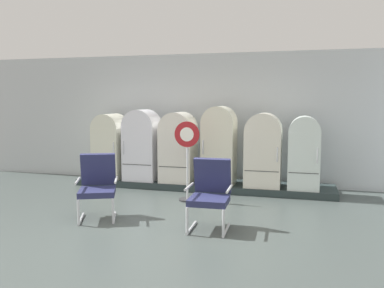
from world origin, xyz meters
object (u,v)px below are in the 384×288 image
object	(u,v)px
refrigerator_2	(178,145)
sign_stand	(187,162)
refrigerator_5	(304,150)
refrigerator_1	(142,143)
refrigerator_0	(111,144)
refrigerator_3	(219,143)
refrigerator_4	(263,148)
armchair_left	(98,184)
armchair_right	(210,191)

from	to	relation	value
refrigerator_2	sign_stand	bearing A→B (deg)	-64.36
refrigerator_5	sign_stand	world-z (taller)	refrigerator_5
refrigerator_1	refrigerator_5	bearing A→B (deg)	0.39
refrigerator_0	refrigerator_2	xyz separation A→B (m)	(1.57, -0.01, 0.02)
refrigerator_2	refrigerator_3	xyz separation A→B (m)	(0.88, -0.03, 0.07)
refrigerator_2	sign_stand	xyz separation A→B (m)	(0.49, -1.02, -0.18)
refrigerator_1	refrigerator_2	distance (m)	0.81
refrigerator_1	refrigerator_2	size ratio (longest dim) A/B	1.03
refrigerator_5	refrigerator_4	bearing A→B (deg)	-177.48
refrigerator_4	armchair_left	world-z (taller)	refrigerator_4
refrigerator_1	refrigerator_2	bearing A→B (deg)	1.83
refrigerator_4	refrigerator_5	distance (m)	0.78
refrigerator_1	armchair_right	size ratio (longest dim) A/B	1.50
refrigerator_4	armchair_right	world-z (taller)	refrigerator_4
refrigerator_0	refrigerator_2	size ratio (longest dim) A/B	0.97
refrigerator_0	refrigerator_5	size ratio (longest dim) A/B	1.01
refrigerator_2	refrigerator_5	world-z (taller)	refrigerator_2
refrigerator_4	refrigerator_5	size ratio (longest dim) A/B	1.04
refrigerator_2	armchair_left	distance (m)	2.52
refrigerator_1	refrigerator_4	world-z (taller)	refrigerator_1
armchair_right	sign_stand	world-z (taller)	sign_stand
refrigerator_1	refrigerator_2	xyz separation A→B (m)	(0.81, 0.03, -0.03)
refrigerator_0	armchair_left	xyz separation A→B (m)	(0.99, -2.43, -0.34)
refrigerator_1	armchair_right	world-z (taller)	refrigerator_1
refrigerator_4	refrigerator_5	world-z (taller)	refrigerator_4
refrigerator_4	refrigerator_1	bearing A→B (deg)	179.74
refrigerator_0	armchair_right	bearing A→B (deg)	-41.39
refrigerator_0	refrigerator_1	bearing A→B (deg)	-2.45
refrigerator_0	armchair_left	size ratio (longest dim) A/B	1.40
refrigerator_3	refrigerator_5	bearing A→B (deg)	0.93
refrigerator_1	refrigerator_3	size ratio (longest dim) A/B	0.95
refrigerator_3	sign_stand	xyz separation A→B (m)	(-0.39, -0.99, -0.25)
refrigerator_4	sign_stand	distance (m)	1.63
armchair_right	sign_stand	size ratio (longest dim) A/B	0.69
armchair_left	armchair_right	bearing A→B (deg)	-1.51
refrigerator_1	armchair_left	xyz separation A→B (m)	(0.23, -2.40, -0.39)
refrigerator_4	armchair_right	bearing A→B (deg)	-102.13
refrigerator_3	refrigerator_5	xyz separation A→B (m)	(1.67, 0.03, -0.10)
refrigerator_1	refrigerator_5	world-z (taller)	refrigerator_1
refrigerator_0	refrigerator_3	world-z (taller)	refrigerator_3
refrigerator_2	sign_stand	size ratio (longest dim) A/B	1.00
refrigerator_5	sign_stand	bearing A→B (deg)	-153.75
refrigerator_1	sign_stand	xyz separation A→B (m)	(1.29, -0.99, -0.21)
refrigerator_4	armchair_left	size ratio (longest dim) A/B	1.45
refrigerator_2	refrigerator_1	bearing A→B (deg)	-178.17
refrigerator_5	sign_stand	size ratio (longest dim) A/B	0.96
refrigerator_5	refrigerator_1	bearing A→B (deg)	-179.61
refrigerator_1	refrigerator_5	distance (m)	3.36
refrigerator_2	refrigerator_0	bearing A→B (deg)	179.75
refrigerator_5	armchair_right	size ratio (longest dim) A/B	1.40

